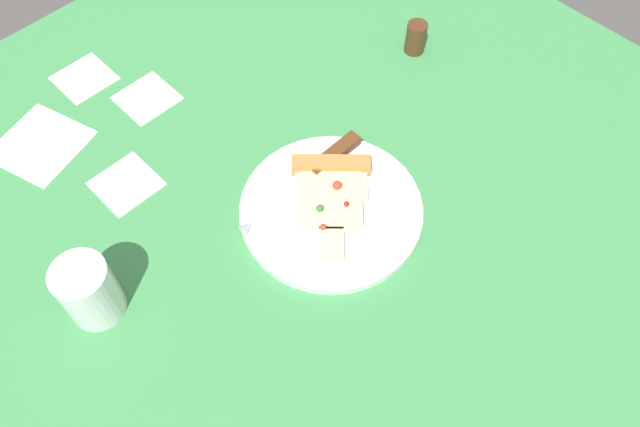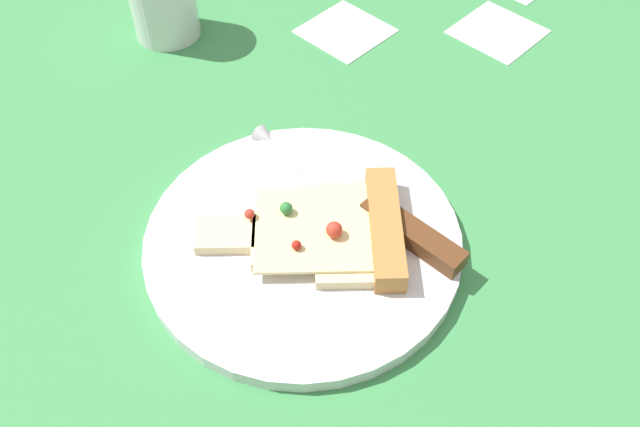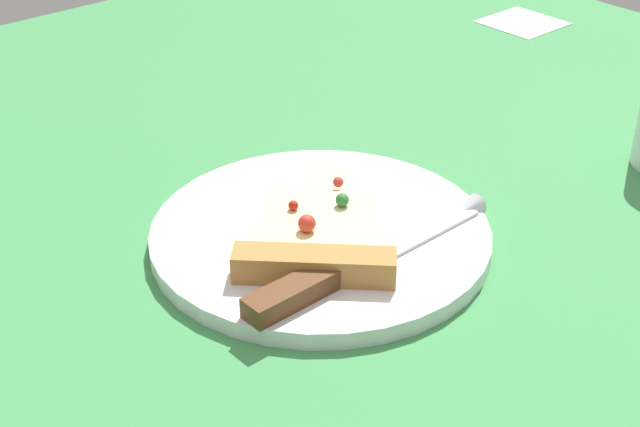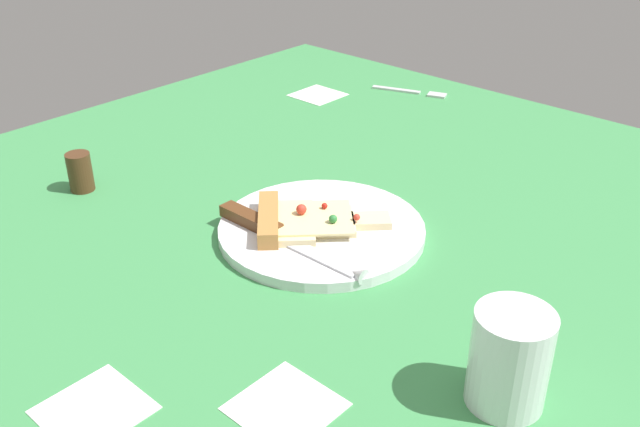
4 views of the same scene
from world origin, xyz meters
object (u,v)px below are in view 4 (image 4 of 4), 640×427
Objects in this scene: pizza_slice at (302,220)px; drinking_glass at (510,359)px; knife at (276,233)px; plate at (322,230)px; fork at (413,91)px; pepper_shaker at (80,172)px.

pizza_slice is 1.79× the size of drinking_glass.
plate is at bearing 158.50° from knife.
knife is at bearing -8.23° from drinking_glass.
knife is 1.60× the size of fork.
pizza_slice is 1.19× the size of fork.
drinking_glass is at bearing 21.34° from fork.
fork is (21.86, -60.59, -1.62)cm from knife.
drinking_glass is 1.72× the size of pepper_shaker.
plate is 59.54cm from fork.
plate is 35.73cm from drinking_glass.
pizza_slice is 3.07× the size of pepper_shaker.
drinking_glass is 68.96cm from pepper_shaker.
pepper_shaker reaches higher than fork.
plate is at bearing -158.12° from pepper_shaker.
pepper_shaker is at bearing -114.97° from pizza_slice.
drinking_glass is (-35.43, 9.55, 2.78)cm from pizza_slice.
pizza_slice is 4.38cm from knife.
knife is 64.43cm from fork.
knife is 2.41× the size of drinking_glass.
knife is (0.51, 4.35, -0.19)cm from pizza_slice.
fork is (-11.07, -68.56, -2.51)cm from pepper_shaker.
drinking_glass is at bearing 29.73° from pizza_slice.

